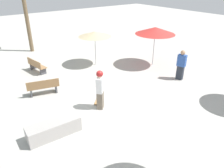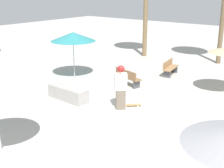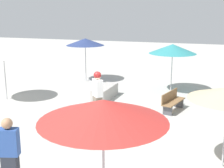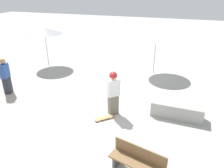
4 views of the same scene
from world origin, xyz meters
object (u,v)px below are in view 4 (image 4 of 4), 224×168
at_px(skateboard, 104,118).
at_px(bystander_watching, 6,76).
at_px(skater_main, 113,92).
at_px(shade_umbrella_grey, 44,31).
at_px(bench_near, 137,162).
at_px(concrete_ledge, 177,110).
at_px(shade_umbrella_white, 156,36).

relative_size(skateboard, bystander_watching, 0.40).
distance_m(skater_main, shade_umbrella_grey, 7.40).
relative_size(bench_near, shade_umbrella_grey, 0.67).
height_order(bench_near, shade_umbrella_grey, shade_umbrella_grey).
height_order(skater_main, concrete_ledge, skater_main).
distance_m(skateboard, shade_umbrella_white, 6.14).
bearing_deg(bench_near, bystander_watching, -7.56).
xyz_separation_m(skateboard, shade_umbrella_grey, (-4.82, -5.69, 2.24)).
bearing_deg(concrete_ledge, bench_near, -14.95).
distance_m(concrete_ledge, bench_near, 3.51).
bearing_deg(bystander_watching, skateboard, -114.01).
relative_size(skater_main, bystander_watching, 1.05).
relative_size(skater_main, concrete_ledge, 0.91).
relative_size(skateboard, shade_umbrella_white, 0.29).
bearing_deg(concrete_ledge, shade_umbrella_white, -160.40).
height_order(skateboard, bystander_watching, bystander_watching).
distance_m(concrete_ledge, shade_umbrella_grey, 9.42).
bearing_deg(concrete_ledge, shade_umbrella_grey, -113.80).
xyz_separation_m(shade_umbrella_grey, bystander_watching, (4.08, 0.36, -1.41)).
xyz_separation_m(skateboard, shade_umbrella_white, (-5.62, 1.12, 2.20)).
relative_size(shade_umbrella_grey, bystander_watching, 1.39).
height_order(skater_main, shade_umbrella_grey, shade_umbrella_grey).
xyz_separation_m(shade_umbrella_grey, shade_umbrella_white, (-0.81, 6.81, -0.04)).
bearing_deg(skateboard, shade_umbrella_grey, -83.76).
relative_size(bench_near, bystander_watching, 0.93).
relative_size(concrete_ledge, shade_umbrella_white, 0.84).
distance_m(shade_umbrella_grey, bystander_watching, 4.33).
xyz_separation_m(concrete_ledge, shade_umbrella_grey, (-3.71, -8.42, 1.99)).
bearing_deg(shade_umbrella_white, concrete_ledge, 19.60).
relative_size(skateboard, bench_near, 0.43).
xyz_separation_m(skateboard, bystander_watching, (-0.73, -5.34, 0.83)).
relative_size(skater_main, shade_umbrella_grey, 0.76).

